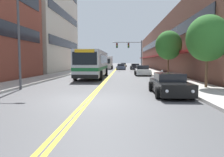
% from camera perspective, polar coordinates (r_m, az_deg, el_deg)
% --- Properties ---
extents(ground_plane, '(240.00, 240.00, 0.00)m').
position_cam_1_polar(ground_plane, '(47.85, 0.89, 2.32)').
color(ground_plane, '#4C4C4F').
extents(sidewalk_left, '(2.93, 106.00, 0.16)m').
position_cam_1_polar(sidewalk_left, '(48.60, -7.35, 2.41)').
color(sidewalk_left, '#B2ADA5').
rests_on(sidewalk_left, ground_plane).
extents(sidewalk_right, '(2.93, 106.00, 0.16)m').
position_cam_1_polar(sidewalk_right, '(48.10, 9.21, 2.37)').
color(sidewalk_right, '#B2ADA5').
rests_on(sidewalk_right, ground_plane).
extents(centre_line, '(0.34, 106.00, 0.01)m').
position_cam_1_polar(centre_line, '(47.85, 0.89, 2.32)').
color(centre_line, yellow).
rests_on(centre_line, ground_plane).
extents(storefront_row_right, '(9.10, 68.00, 9.25)m').
position_cam_1_polar(storefront_row_right, '(49.09, 15.97, 7.60)').
color(storefront_row_right, brown).
rests_on(storefront_row_right, ground_plane).
extents(city_bus, '(2.86, 11.35, 3.03)m').
position_cam_1_polar(city_bus, '(25.57, -4.90, 4.10)').
color(city_bus, silver).
rests_on(city_bus, ground_plane).
extents(car_red_parked_left_near, '(2.04, 4.85, 1.36)m').
position_cam_1_polar(car_red_parked_left_near, '(44.78, -4.92, 2.96)').
color(car_red_parked_left_near, maroon).
rests_on(car_red_parked_left_near, ground_plane).
extents(car_silver_parked_left_mid, '(2.15, 4.76, 1.15)m').
position_cam_1_polar(car_silver_parked_left_mid, '(37.45, -6.49, 2.48)').
color(car_silver_parked_left_mid, '#B7B7BC').
rests_on(car_silver_parked_left_mid, ground_plane).
extents(car_black_parked_right_foreground, '(1.99, 4.77, 1.24)m').
position_cam_1_polar(car_black_parked_right_foreground, '(13.07, 14.76, -1.53)').
color(car_black_parked_right_foreground, black).
rests_on(car_black_parked_right_foreground, ground_plane).
extents(car_white_parked_right_mid, '(2.06, 4.50, 1.35)m').
position_cam_1_polar(car_white_parked_right_mid, '(29.59, 7.95, 2.02)').
color(car_white_parked_right_mid, white).
rests_on(car_white_parked_right_mid, ground_plane).
extents(car_charcoal_parked_right_far, '(2.21, 4.76, 1.31)m').
position_cam_1_polar(car_charcoal_parked_right_far, '(48.86, 6.09, 3.07)').
color(car_charcoal_parked_right_far, '#232328').
rests_on(car_charcoal_parked_right_far, ground_plane).
extents(car_beige_moving_lead, '(2.03, 4.79, 1.15)m').
position_cam_1_polar(car_beige_moving_lead, '(59.57, 2.32, 3.30)').
color(car_beige_moving_lead, '#BCAD89').
rests_on(car_beige_moving_lead, ground_plane).
extents(car_slate_blue_moving_second, '(2.03, 4.75, 1.24)m').
position_cam_1_polar(car_slate_blue_moving_second, '(48.34, 2.36, 3.03)').
color(car_slate_blue_moving_second, '#475675').
rests_on(car_slate_blue_moving_second, ground_plane).
extents(car_champagne_moving_third, '(2.11, 4.52, 1.25)m').
position_cam_1_polar(car_champagne_moving_third, '(70.31, 2.98, 3.54)').
color(car_champagne_moving_third, beige).
rests_on(car_champagne_moving_third, ground_plane).
extents(box_truck, '(2.76, 6.61, 3.03)m').
position_cam_1_polar(box_truck, '(51.92, -1.39, 4.23)').
color(box_truck, white).
rests_on(box_truck, ground_plane).
extents(traffic_signal_mast, '(5.62, 0.38, 5.84)m').
position_cam_1_polar(traffic_signal_mast, '(42.39, 5.02, 7.62)').
color(traffic_signal_mast, '#47474C').
rests_on(traffic_signal_mast, ground_plane).
extents(street_lamp_left_near, '(1.90, 0.28, 7.19)m').
position_cam_1_polar(street_lamp_left_near, '(16.17, -22.40, 12.57)').
color(street_lamp_left_near, '#47474C').
rests_on(street_lamp_left_near, ground_plane).
extents(street_tree_right_near, '(2.82, 2.82, 4.85)m').
position_cam_1_polar(street_tree_right_near, '(16.14, 23.70, 9.59)').
color(street_tree_right_near, brown).
rests_on(street_tree_right_near, sidewalk_right).
extents(street_tree_right_mid, '(2.85, 2.85, 5.04)m').
position_cam_1_polar(street_tree_right_mid, '(24.71, 14.56, 8.39)').
color(street_tree_right_mid, brown).
rests_on(street_tree_right_mid, sidewalk_right).
extents(fire_hydrant, '(0.35, 0.27, 0.78)m').
position_cam_1_polar(fire_hydrant, '(24.37, 12.92, 1.22)').
color(fire_hydrant, '#B7B7BC').
rests_on(fire_hydrant, sidewalk_right).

